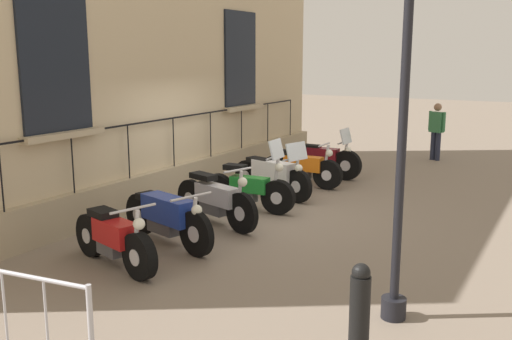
% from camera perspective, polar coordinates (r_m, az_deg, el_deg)
% --- Properties ---
extents(ground_plane, '(60.00, 60.00, 0.00)m').
position_cam_1_polar(ground_plane, '(10.89, -0.52, -4.07)').
color(ground_plane, gray).
extents(building_facade, '(0.82, 12.58, 6.70)m').
position_cam_1_polar(building_facade, '(11.77, -10.11, 12.88)').
color(building_facade, '#C6B28E').
rests_on(building_facade, ground_plane).
extents(motorcycle_red, '(1.89, 0.82, 0.96)m').
position_cam_1_polar(motorcycle_red, '(8.20, -13.96, -6.75)').
color(motorcycle_red, black).
rests_on(motorcycle_red, ground_plane).
extents(motorcycle_blue, '(2.10, 0.93, 0.90)m').
position_cam_1_polar(motorcycle_blue, '(8.96, -8.88, -4.57)').
color(motorcycle_blue, black).
rests_on(motorcycle_blue, ground_plane).
extents(motorcycle_silver, '(2.01, 0.82, 1.07)m').
position_cam_1_polar(motorcycle_silver, '(9.91, -4.04, -3.01)').
color(motorcycle_silver, black).
rests_on(motorcycle_silver, ground_plane).
extents(motorcycle_green, '(1.93, 0.60, 1.40)m').
position_cam_1_polar(motorcycle_green, '(10.81, -0.76, -1.93)').
color(motorcycle_green, black).
rests_on(motorcycle_green, ground_plane).
extents(motorcycle_white, '(2.08, 0.89, 1.21)m').
position_cam_1_polar(motorcycle_white, '(11.86, 1.64, -0.50)').
color(motorcycle_white, black).
rests_on(motorcycle_white, ground_plane).
extents(motorcycle_orange, '(1.94, 0.58, 1.01)m').
position_cam_1_polar(motorcycle_orange, '(12.84, 4.57, 0.14)').
color(motorcycle_orange, black).
rests_on(motorcycle_orange, ground_plane).
extents(motorcycle_maroon, '(2.03, 0.63, 1.22)m').
position_cam_1_polar(motorcycle_maroon, '(13.84, 6.59, 1.03)').
color(motorcycle_maroon, black).
rests_on(motorcycle_maroon, ground_plane).
extents(lamppost, '(0.33, 1.03, 4.06)m').
position_cam_1_polar(lamppost, '(6.18, 14.83, 12.20)').
color(lamppost, black).
rests_on(lamppost, ground_plane).
extents(bollard, '(0.19, 0.19, 1.09)m').
position_cam_1_polar(bollard, '(5.43, 10.27, -14.52)').
color(bollard, black).
rests_on(bollard, ground_plane).
extents(pedestrian_standing, '(0.50, 0.34, 1.59)m').
position_cam_1_polar(pedestrian_standing, '(16.73, 17.56, 3.97)').
color(pedestrian_standing, '#23283D').
rests_on(pedestrian_standing, ground_plane).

